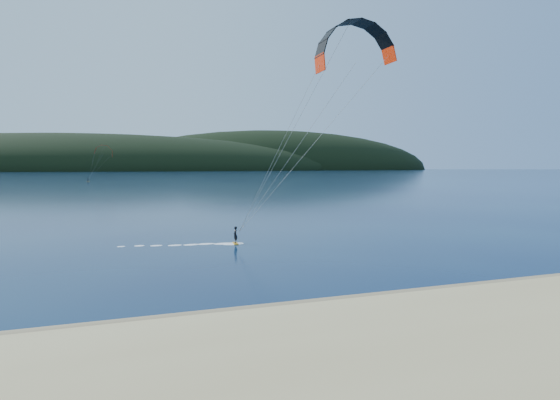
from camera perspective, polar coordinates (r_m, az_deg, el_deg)
name	(u,v)px	position (r m, az deg, el deg)	size (l,w,h in m)	color
ground	(329,346)	(18.85, 6.15, -17.68)	(1800.00, 1800.00, 0.00)	#071335
wet_sand	(289,310)	(22.73, 1.16, -13.63)	(220.00, 2.50, 0.10)	olive
headland	(127,170)	(761.14, -18.57, 3.52)	(1200.00, 310.00, 140.00)	black
kitesurfer_near	(347,72)	(38.88, 8.43, 15.60)	(22.82, 9.29, 18.33)	orange
kitesurfer_far	(103,154)	(216.55, -21.25, 5.39)	(11.87, 8.21, 15.56)	orange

